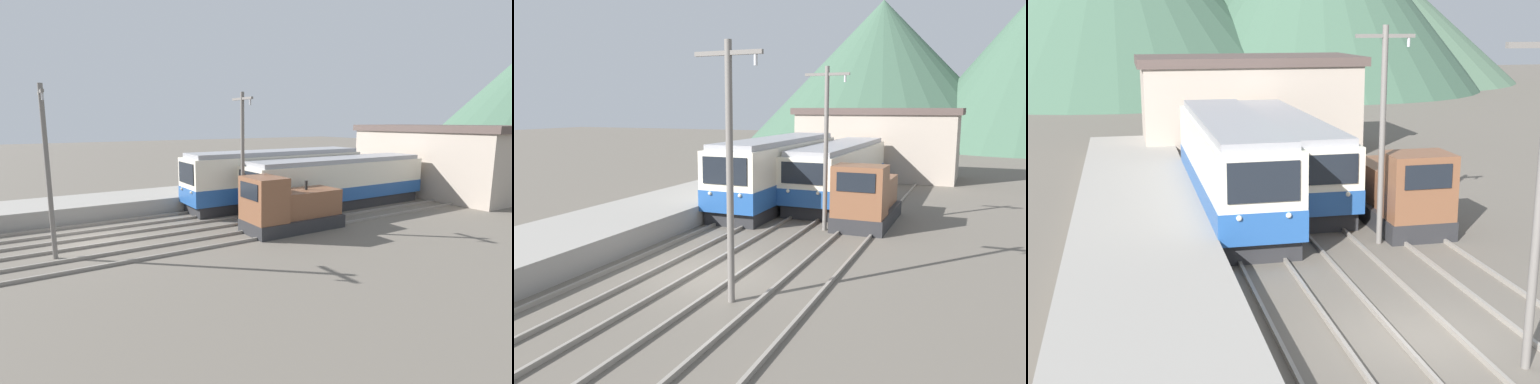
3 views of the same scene
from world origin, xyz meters
TOP-DOWN VIEW (x-y plane):
  - ground_plane at (0.00, 0.00)m, footprint 200.00×200.00m
  - platform_left at (-6.25, 0.00)m, footprint 4.50×54.00m
  - track_left at (-2.60, 0.00)m, footprint 1.54×60.00m
  - track_center at (0.20, 0.00)m, footprint 1.54×60.00m
  - track_right at (3.20, 0.00)m, footprint 1.54×60.00m
  - commuter_train_left at (-2.60, 12.47)m, footprint 2.84×13.37m
  - commuter_train_center at (0.20, 15.56)m, footprint 2.84×13.99m
  - shunting_locomotive at (3.20, 9.30)m, footprint 2.40×5.51m
  - catenary_mast_near at (1.71, -1.89)m, footprint 2.00×0.20m
  - catenary_mast_mid at (1.71, 7.36)m, footprint 2.00×0.20m
  - station_building at (0.49, 26.00)m, footprint 12.60×6.30m
  - mountain_backdrop at (8.81, 68.38)m, footprint 71.56×49.88m

SIDE VIEW (x-z plane):
  - ground_plane at x=0.00m, z-range 0.00..0.00m
  - track_left at x=-2.60m, z-range 0.00..0.14m
  - track_center at x=0.20m, z-range 0.00..0.14m
  - track_right at x=3.20m, z-range 0.00..0.14m
  - platform_left at x=-6.25m, z-range 0.00..0.96m
  - shunting_locomotive at x=3.20m, z-range -0.29..2.71m
  - commuter_train_center at x=0.20m, z-range -0.11..3.28m
  - commuter_train_left at x=-2.60m, z-range -0.14..3.68m
  - station_building at x=0.49m, z-range 0.02..5.52m
  - catenary_mast_near at x=1.71m, z-range 0.32..7.62m
  - catenary_mast_mid at x=1.71m, z-range 0.32..7.62m
  - mountain_backdrop at x=8.81m, z-range -0.98..21.87m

